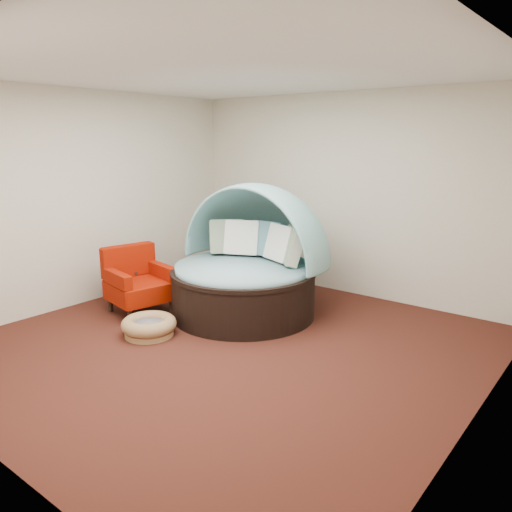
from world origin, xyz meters
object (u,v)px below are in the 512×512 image
Objects in this scene: pet_basket at (149,326)px; side_table at (139,278)px; canopy_daybed at (248,254)px; red_armchair at (138,282)px.

pet_basket is 1.40m from side_table.
pet_basket is at bearing -109.10° from canopy_daybed.
canopy_daybed is 3.04× the size of pet_basket.
pet_basket is at bearing -19.57° from red_armchair.
side_table is (-1.13, 0.79, 0.20)m from pet_basket.
red_armchair reaches higher than side_table.
red_armchair is (-1.14, -0.84, -0.38)m from canopy_daybed.
pet_basket is 0.77× the size of red_armchair.
red_armchair is at bearing -40.99° from side_table.
pet_basket is 0.92m from red_armchair.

